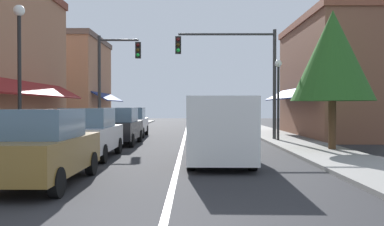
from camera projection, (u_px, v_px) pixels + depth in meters
name	position (u px, v px, depth m)	size (l,w,h in m)	color
ground_plane	(182.00, 140.00, 22.53)	(80.00, 80.00, 0.00)	#28282B
sidewalk_left	(83.00, 138.00, 22.51)	(2.60, 56.00, 0.12)	gray
sidewalk_right	(282.00, 138.00, 22.56)	(2.60, 56.00, 0.12)	gray
lane_center_stripe	(182.00, 139.00, 22.53)	(0.14, 52.00, 0.01)	silver
storefront_right_block	(330.00, 78.00, 24.51)	(5.43, 10.20, 7.03)	brown
storefront_far_left	(65.00, 84.00, 32.43)	(6.83, 8.20, 7.28)	#9E6B4C
parked_car_nearest_left	(40.00, 148.00, 9.45)	(1.81, 4.12, 1.77)	brown
parked_car_second_left	(87.00, 133.00, 14.38)	(1.78, 4.10, 1.77)	#B7BABF
parked_car_third_left	(118.00, 126.00, 19.55)	(1.82, 4.12, 1.77)	black
parked_car_far_left	(130.00, 122.00, 24.74)	(1.87, 4.14, 1.77)	silver
van_in_lane	(218.00, 127.00, 13.25)	(2.11, 5.23, 2.12)	silver
traffic_signal_mast_arm	(239.00, 65.00, 21.45)	(5.32, 0.50, 5.88)	#333333
traffic_signal_left_corner	(111.00, 72.00, 22.95)	(2.47, 0.50, 5.83)	#333333
street_lamp_left_near	(17.00, 57.00, 13.15)	(0.36, 0.36, 5.11)	black
street_lamp_right_mid	(276.00, 86.00, 20.68)	(0.36, 0.36, 4.18)	black
tree_right_near	(331.00, 56.00, 16.38)	(3.31, 3.31, 5.69)	#4C331E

